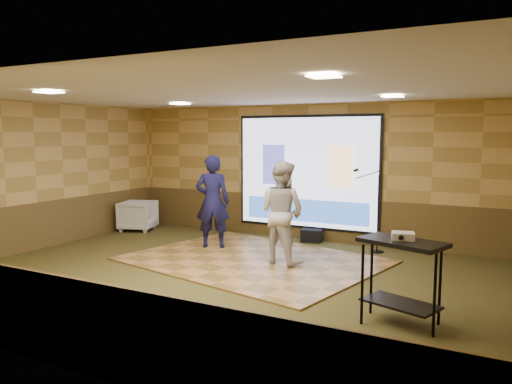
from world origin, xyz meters
The scene contains 18 objects.
ground centered at (0.00, 0.00, 0.00)m, with size 9.00×9.00×0.00m, color #273116.
room_shell centered at (0.00, 0.00, 2.09)m, with size 9.04×7.04×3.02m.
wainscot_back centered at (0.00, 3.48, 0.47)m, with size 9.00×0.04×0.95m, color #4D3B19.
wainscot_front centered at (0.00, -3.48, 0.47)m, with size 9.00×0.04×0.95m, color #4D3B19.
wainscot_left centered at (-4.48, 0.00, 0.47)m, with size 0.04×7.00×0.95m, color #4D3B19.
projector_screen centered at (0.00, 3.44, 1.47)m, with size 3.32×0.06×2.52m.
downlight_nw centered at (-2.20, 1.80, 2.97)m, with size 0.32×0.32×0.02m, color #FFE5BF.
downlight_ne centered at (2.20, 1.80, 2.97)m, with size 0.32×0.32×0.02m, color #FFE5BF.
downlight_sw centered at (-2.20, -1.50, 2.97)m, with size 0.32×0.32×0.02m, color #FFE5BF.
downlight_se centered at (2.20, -1.50, 2.97)m, with size 0.32×0.32×0.02m, color #FFE5BF.
dance_floor centered at (-0.11, 1.16, 0.02)m, with size 4.37×3.33×0.03m, color #A7723D.
player_left centered at (-1.33, 1.66, 0.98)m, with size 0.69×0.45×1.90m, color #12123A.
player_right centered at (0.44, 1.20, 0.95)m, with size 0.89×0.70×1.84m, color #BDB7AD.
av_table centered at (2.95, -0.73, 0.76)m, with size 1.01×0.53×1.06m.
projector centered at (2.95, -0.68, 1.10)m, with size 0.27×0.22×0.09m, color silver.
mic_stand centered at (1.67, 2.93, 0.49)m, with size 0.65×0.27×1.66m.
banquet_chair centered at (-4.00, 2.45, 0.37)m, with size 0.78×0.80×0.73m, color gray.
duffel_bag centered at (0.22, 3.21, 0.14)m, with size 0.44×0.29×0.27m, color black.
Camera 1 is at (4.16, -6.80, 2.33)m, focal length 35.00 mm.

